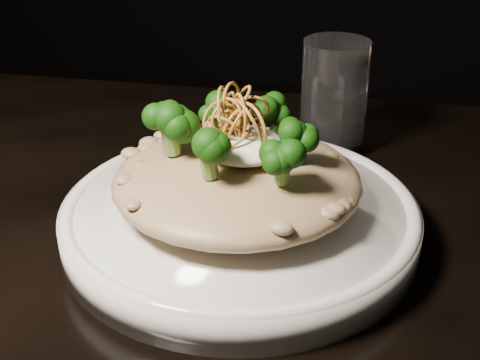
% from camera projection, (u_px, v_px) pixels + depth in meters
% --- Properties ---
extents(table, '(1.10, 0.80, 0.75)m').
position_uv_depth(table, '(281.00, 349.00, 0.57)').
color(table, black).
rests_on(table, ground).
extents(plate, '(0.30, 0.30, 0.03)m').
position_uv_depth(plate, '(240.00, 221.00, 0.57)').
color(plate, silver).
rests_on(plate, table).
extents(risotto, '(0.21, 0.21, 0.05)m').
position_uv_depth(risotto, '(237.00, 180.00, 0.55)').
color(risotto, brown).
rests_on(risotto, plate).
extents(broccoli, '(0.13, 0.13, 0.05)m').
position_uv_depth(broccoli, '(242.00, 130.00, 0.53)').
color(broccoli, black).
rests_on(broccoli, risotto).
extents(cheese, '(0.07, 0.07, 0.02)m').
position_uv_depth(cheese, '(245.00, 146.00, 0.54)').
color(cheese, white).
rests_on(cheese, risotto).
extents(shallots, '(0.06, 0.06, 0.04)m').
position_uv_depth(shallots, '(238.00, 109.00, 0.53)').
color(shallots, olive).
rests_on(shallots, cheese).
extents(drinking_glass, '(0.09, 0.09, 0.12)m').
position_uv_depth(drinking_glass, '(334.00, 98.00, 0.70)').
color(drinking_glass, silver).
rests_on(drinking_glass, table).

